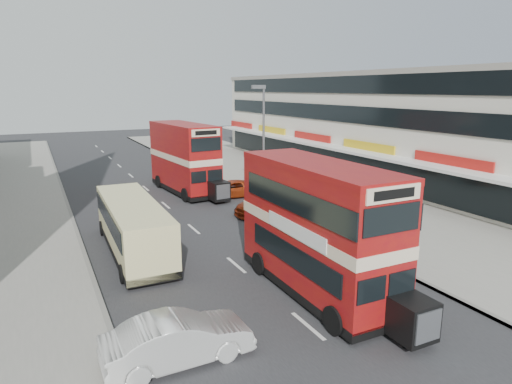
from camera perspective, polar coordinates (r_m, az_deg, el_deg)
ground at (r=14.61m, az=11.19°, el=-19.97°), size 160.00×160.00×0.00m
road_surface at (r=31.53m, az=-11.48°, el=-1.66°), size 12.00×90.00×0.01m
pavement_right at (r=36.37m, az=7.05°, el=0.59°), size 12.00×90.00×0.15m
kerb_left at (r=30.60m, az=-22.57°, el=-2.75°), size 0.20×90.00×0.16m
kerb_right at (r=33.54m, az=-1.39°, el=-0.39°), size 0.20×90.00×0.16m
commercial_row at (r=42.08m, az=14.86°, el=8.32°), size 9.90×46.20×9.30m
street_lamp at (r=31.16m, az=0.85°, el=7.37°), size 1.00×0.20×8.12m
bus_main at (r=17.38m, az=7.89°, el=-4.64°), size 2.56×9.15×5.03m
bus_second at (r=34.81m, az=-9.13°, el=4.35°), size 3.33×9.38×5.13m
coach at (r=22.59m, az=-15.45°, el=-4.10°), size 2.52×9.06×2.39m
car_left_front at (r=13.96m, az=-9.90°, el=-18.08°), size 4.43×1.59×1.45m
car_right_a at (r=28.46m, az=1.96°, el=-1.56°), size 5.00×2.46×1.40m
car_right_b at (r=33.18m, az=-3.20°, el=0.39°), size 4.56×2.47×1.21m
pedestrian_near at (r=29.77m, az=4.54°, el=-0.20°), size 0.78×0.62×1.85m
cyclist at (r=34.62m, az=-5.25°, el=0.99°), size 0.84×1.91×2.01m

